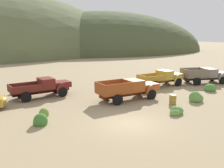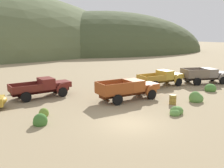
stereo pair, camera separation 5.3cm
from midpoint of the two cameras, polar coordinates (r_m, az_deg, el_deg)
The scene contains 13 objects.
ground_plane at distance 17.45m, azimuth 3.95°, elevation -9.20°, with size 300.00×300.00×0.00m, color #998460.
hill_far_right at distance 91.37m, azimuth -1.23°, elevation 7.68°, with size 77.19×51.16×28.48m, color #424C2D.
truck_oxblood at distance 25.33m, azimuth -15.30°, elevation -0.68°, with size 6.11×2.92×1.89m.
truck_oxide_orange at distance 23.57m, azimuth 4.70°, elevation -1.13°, with size 6.40×2.67×1.91m.
truck_faded_yellow at distance 30.33m, azimuth 11.98°, elevation 1.45°, with size 5.99×2.63×1.89m.
truck_primer_gray at distance 33.61m, azimuth 21.36°, elevation 1.93°, with size 6.19×3.63×1.91m.
oil_drum_foreground at distance 22.64m, azimuth 13.92°, elevation -3.51°, with size 0.66×0.66×0.85m.
bush_near_barrel at distance 19.96m, azimuth 14.62°, elevation -6.25°, with size 1.37×1.09×0.81m.
bush_front_left at distance 29.09m, azimuth 21.98°, elevation -1.00°, with size 1.33×1.20×1.04m.
bush_back_edge at distance 27.62m, azimuth -22.12°, elevation -1.86°, with size 0.72×0.63×0.66m.
bush_between_trucks at distance 24.11m, azimuth 18.93°, elevation -3.20°, with size 1.36×1.12×1.25m.
bush_front_right at distance 19.63m, azimuth -15.63°, elevation -6.60°, with size 0.78×0.74×0.83m.
bush_lone_scrub at distance 17.80m, azimuth -16.52°, elevation -8.38°, with size 1.00×0.92×1.07m.
Camera 1 is at (-8.27, -14.07, 6.18)m, focal length 39.21 mm.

